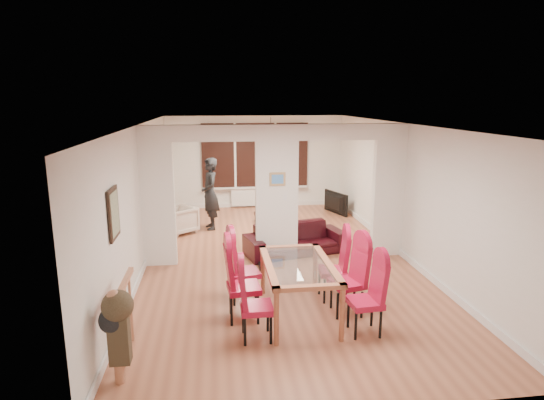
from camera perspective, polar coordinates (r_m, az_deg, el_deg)
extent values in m
cube|color=#A05C40|center=(8.94, 0.57, -7.40)|extent=(5.00, 9.00, 0.01)
cube|color=white|center=(8.58, 0.59, 0.79)|extent=(5.00, 0.18, 2.60)
cube|color=black|center=(12.91, -2.12, 5.64)|extent=(3.00, 0.08, 1.80)
cube|color=white|center=(13.07, -2.06, 0.39)|extent=(1.40, 0.08, 0.50)
sphere|color=orange|center=(11.75, -0.16, 8.16)|extent=(0.36, 0.36, 0.36)
cube|color=gray|center=(6.24, -19.26, -1.60)|extent=(0.04, 0.52, 0.67)
cube|color=#4C8CD8|center=(8.43, 0.69, 2.65)|extent=(0.30, 0.03, 0.25)
imported|color=black|center=(9.19, 2.96, -4.91)|extent=(2.15, 1.26, 0.59)
imported|color=beige|center=(10.75, -11.57, -2.47)|extent=(0.94, 0.95, 0.62)
imported|color=black|center=(10.86, -7.77, 0.78)|extent=(0.69, 0.53, 1.71)
imported|color=black|center=(12.42, 7.61, -0.38)|extent=(1.01, 0.47, 0.59)
cylinder|color=#143F19|center=(11.46, 0.86, -0.90)|extent=(0.07, 0.07, 0.29)
imported|color=black|center=(11.44, 0.20, -1.55)|extent=(0.20, 0.20, 0.05)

